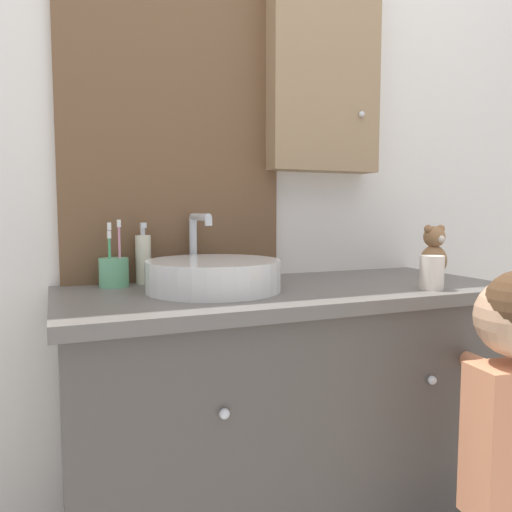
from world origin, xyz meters
name	(u,v)px	position (x,y,z in m)	size (l,w,h in m)	color
wall_back	(251,145)	(0.00, 0.62, 1.27)	(3.20, 0.18, 2.50)	silver
vanity_counter	(289,422)	(0.00, 0.32, 0.41)	(1.31, 0.57, 0.82)	#4C4742
sink_basin	(213,274)	(-0.23, 0.34, 0.87)	(0.38, 0.43, 0.22)	silver
toothbrush_holder	(114,271)	(-0.48, 0.52, 0.87)	(0.09, 0.09, 0.20)	#66B27F
soap_dispenser	(143,258)	(-0.39, 0.54, 0.90)	(0.05, 0.05, 0.19)	beige
child_figure	(512,414)	(0.32, -0.19, 0.58)	(0.23, 0.44, 0.92)	slate
teddy_bear	(434,252)	(0.56, 0.35, 0.91)	(0.10, 0.08, 0.18)	#9E7047
drinking_cup	(432,272)	(0.36, 0.12, 0.87)	(0.07, 0.07, 0.10)	silver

